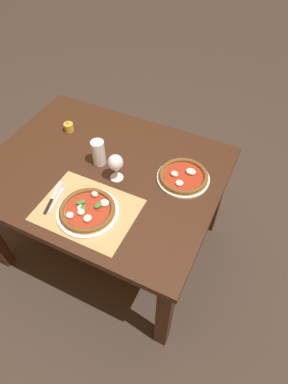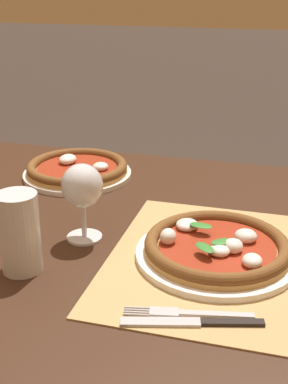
{
  "view_description": "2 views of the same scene",
  "coord_description": "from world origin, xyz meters",
  "views": [
    {
      "loc": [
        0.73,
        -1.0,
        1.97
      ],
      "look_at": [
        0.3,
        -0.11,
        0.82
      ],
      "focal_mm": 30.0,
      "sensor_mm": 36.0,
      "label": 1
    },
    {
      "loc": [
        -0.78,
        -0.39,
        1.23
      ],
      "look_at": [
        0.27,
        -0.09,
        0.78
      ],
      "focal_mm": 50.0,
      "sensor_mm": 36.0,
      "label": 2
    }
  ],
  "objects": [
    {
      "name": "pizza_far",
      "position": [
        0.42,
        0.12,
        0.76
      ],
      "size": [
        0.28,
        0.28,
        0.05
      ],
      "color": "white",
      "rests_on": "dining_table"
    },
    {
      "name": "pint_glass",
      "position": [
        -0.04,
        0.04,
        0.81
      ],
      "size": [
        0.07,
        0.07,
        0.15
      ],
      "color": "silver",
      "rests_on": "dining_table"
    },
    {
      "name": "paper_placemat",
      "position": [
        0.08,
        -0.27,
        0.74
      ],
      "size": [
        0.47,
        0.35,
        0.0
      ],
      "primitive_type": "cube",
      "color": "tan",
      "rests_on": "dining_table"
    },
    {
      "name": "wine_glass",
      "position": [
        0.1,
        -0.02,
        0.85
      ],
      "size": [
        0.08,
        0.08,
        0.16
      ],
      "color": "silver",
      "rests_on": "dining_table"
    },
    {
      "name": "votive_candle",
      "position": [
        -0.35,
        0.2,
        0.76
      ],
      "size": [
        0.06,
        0.06,
        0.07
      ],
      "color": "gold",
      "rests_on": "dining_table"
    },
    {
      "name": "dining_table",
      "position": [
        0.0,
        0.0,
        0.64
      ],
      "size": [
        1.27,
        0.99,
        0.74
      ],
      "color": "#382114",
      "rests_on": "ground"
    },
    {
      "name": "knife",
      "position": [
        -0.12,
        -0.28,
        0.75
      ],
      "size": [
        0.07,
        0.21,
        0.01
      ],
      "color": "black",
      "rests_on": "paper_placemat"
    },
    {
      "name": "ground_plane",
      "position": [
        0.0,
        0.0,
        0.0
      ],
      "size": [
        24.0,
        24.0,
        0.0
      ],
      "primitive_type": "plane",
      "color": "#382D26"
    },
    {
      "name": "fork",
      "position": [
        -0.1,
        -0.27,
        0.75
      ],
      "size": [
        0.06,
        0.2,
        0.0
      ],
      "color": "#B7B7BC",
      "rests_on": "paper_placemat"
    },
    {
      "name": "pizza_near",
      "position": [
        0.09,
        -0.28,
        0.76
      ],
      "size": [
        0.3,
        0.3,
        0.05
      ],
      "color": "white",
      "rests_on": "paper_placemat"
    }
  ]
}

